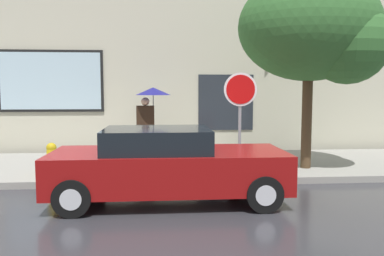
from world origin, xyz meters
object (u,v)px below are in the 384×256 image
(parked_car, at_px, (167,165))
(stop_sign, at_px, (240,103))
(fire_hydrant, at_px, (52,159))
(pedestrian_with_umbrella, at_px, (151,102))
(street_tree, at_px, (317,31))

(parked_car, relative_size, stop_sign, 1.85)
(fire_hydrant, xyz_separation_m, pedestrian_with_umbrella, (2.24, 2.21, 1.25))
(pedestrian_with_umbrella, distance_m, street_tree, 4.89)
(parked_car, distance_m, street_tree, 5.10)
(parked_car, height_order, fire_hydrant, parked_car)
(parked_car, xyz_separation_m, fire_hydrant, (-2.64, 1.97, -0.19))
(parked_car, bearing_deg, stop_sign, 42.76)
(parked_car, height_order, pedestrian_with_umbrella, pedestrian_with_umbrella)
(pedestrian_with_umbrella, bearing_deg, fire_hydrant, -135.35)
(parked_car, bearing_deg, pedestrian_with_umbrella, 95.51)
(fire_hydrant, bearing_deg, street_tree, 1.48)
(parked_car, xyz_separation_m, street_tree, (3.67, 2.13, 2.82))
(parked_car, xyz_separation_m, pedestrian_with_umbrella, (-0.40, 4.18, 1.07))
(street_tree, relative_size, stop_sign, 2.04)
(fire_hydrant, bearing_deg, parked_car, -36.72)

